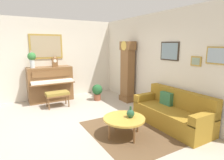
# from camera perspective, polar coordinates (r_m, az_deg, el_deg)

# --- Properties ---
(ground_plane) EXTENTS (6.40, 6.00, 0.10)m
(ground_plane) POSITION_cam_1_polar(r_m,az_deg,el_deg) (4.88, -10.86, -13.16)
(ground_plane) COLOR #B2A899
(wall_left) EXTENTS (0.13, 4.90, 2.80)m
(wall_left) POSITION_cam_1_polar(r_m,az_deg,el_deg) (7.00, -18.36, 6.14)
(wall_left) COLOR silver
(wall_left) RESTS_ON ground_plane
(wall_back) EXTENTS (5.30, 0.13, 2.80)m
(wall_back) POSITION_cam_1_polar(r_m,az_deg,el_deg) (5.70, 12.13, 5.42)
(wall_back) COLOR silver
(wall_back) RESTS_ON ground_plane
(area_rug) EXTENTS (2.10, 1.50, 0.01)m
(area_rug) POSITION_cam_1_polar(r_m,az_deg,el_deg) (4.29, 4.74, -15.75)
(area_rug) COLOR brown
(area_rug) RESTS_ON ground_plane
(piano) EXTENTS (0.87, 1.44, 1.18)m
(piano) POSITION_cam_1_polar(r_m,az_deg,el_deg) (6.73, -18.41, -1.07)
(piano) COLOR brown
(piano) RESTS_ON ground_plane
(piano_bench) EXTENTS (0.42, 0.70, 0.48)m
(piano_bench) POSITION_cam_1_polar(r_m,az_deg,el_deg) (5.99, -16.45, -4.23)
(piano_bench) COLOR brown
(piano_bench) RESTS_ON ground_plane
(grandfather_clock) EXTENTS (0.52, 0.34, 2.03)m
(grandfather_clock) POSITION_cam_1_polar(r_m,az_deg,el_deg) (6.28, 4.72, 2.07)
(grandfather_clock) COLOR brown
(grandfather_clock) RESTS_ON ground_plane
(couch) EXTENTS (1.90, 0.80, 0.84)m
(couch) POSITION_cam_1_polar(r_m,az_deg,el_deg) (4.74, 18.09, -9.55)
(couch) COLOR olive
(couch) RESTS_ON ground_plane
(coffee_table) EXTENTS (0.88, 0.88, 0.41)m
(coffee_table) POSITION_cam_1_polar(r_m,az_deg,el_deg) (3.99, 3.76, -11.86)
(coffee_table) COLOR gold
(coffee_table) RESTS_ON ground_plane
(mantel_clock) EXTENTS (0.13, 0.18, 0.38)m
(mantel_clock) POSITION_cam_1_polar(r_m,az_deg,el_deg) (6.66, -17.19, 5.43)
(mantel_clock) COLOR brown
(mantel_clock) RESTS_ON piano
(flower_vase) EXTENTS (0.26, 0.26, 0.58)m
(flower_vase) POSITION_cam_1_polar(r_m,az_deg,el_deg) (6.53, -23.41, 6.19)
(flower_vase) COLOR silver
(flower_vase) RESTS_ON piano
(green_jug) EXTENTS (0.17, 0.17, 0.24)m
(green_jug) POSITION_cam_1_polar(r_m,az_deg,el_deg) (3.98, 5.70, -10.18)
(green_jug) COLOR #234C33
(green_jug) RESTS_ON coffee_table
(potted_plant) EXTENTS (0.36, 0.36, 0.56)m
(potted_plant) POSITION_cam_1_polar(r_m,az_deg,el_deg) (6.48, -4.54, -3.44)
(potted_plant) COLOR #935138
(potted_plant) RESTS_ON ground_plane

